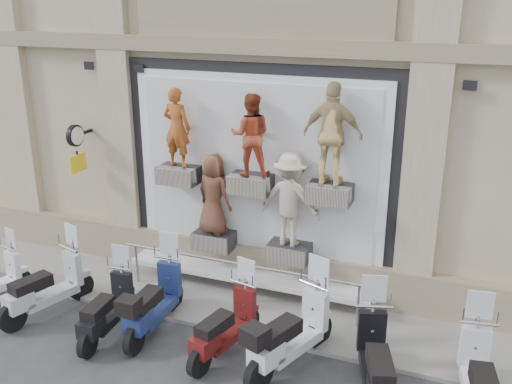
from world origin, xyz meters
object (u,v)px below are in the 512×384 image
clock_sign_bracket (76,142)px  scooter_g (291,320)px  scooter_f (225,315)px  guard_rail (239,284)px  scooter_d (106,298)px  scooter_e (153,290)px  scooter_i (482,368)px  scooter_c (45,276)px  scooter_h (377,349)px

clock_sign_bracket → scooter_g: 6.08m
clock_sign_bracket → scooter_f: bearing=-25.1°
guard_rail → scooter_d: 2.52m
guard_rail → scooter_e: bearing=-128.4°
scooter_f → scooter_i: (3.95, -0.05, 0.07)m
scooter_g → scooter_e: bearing=-162.5°
scooter_f → scooter_c: bearing=-166.7°
guard_rail → scooter_c: scooter_c is taller
clock_sign_bracket → scooter_f: size_ratio=0.54×
guard_rail → scooter_e: (-1.07, -1.35, 0.36)m
scooter_d → scooter_f: size_ratio=0.97×
clock_sign_bracket → scooter_d: clock_sign_bracket is taller
scooter_e → scooter_h: bearing=-8.2°
guard_rail → scooter_d: (-1.76, -1.78, 0.28)m
scooter_f → clock_sign_bracket: bearing=167.4°
guard_rail → scooter_g: scooter_g is taller
scooter_e → scooter_g: bearing=-5.5°
guard_rail → scooter_g: (1.53, -1.47, 0.40)m
scooter_f → scooter_e: bearing=-175.4°
scooter_c → scooter_e: size_ratio=0.99×
scooter_d → scooter_f: 2.18m
guard_rail → scooter_h: size_ratio=2.43×
guard_rail → scooter_g: bearing=-43.9°
scooter_h → scooter_d: bearing=162.7°
scooter_h → clock_sign_bracket: bearing=144.2°
guard_rail → scooter_e: size_ratio=2.51×
scooter_g → scooter_h: size_ratio=1.02×
scooter_c → scooter_h: bearing=15.3°
clock_sign_bracket → scooter_g: (5.43, -1.94, -1.94)m
scooter_f → scooter_h: (2.52, -0.18, 0.08)m
guard_rail → scooter_g: size_ratio=2.38×
scooter_h → scooter_i: (1.42, 0.13, -0.02)m
guard_rail → scooter_g: 2.16m
scooter_e → scooter_f: 1.49m
scooter_c → clock_sign_bracket: bearing=124.2°
scooter_d → scooter_g: (3.28, 0.31, 0.12)m
guard_rail → scooter_d: scooter_d is taller
scooter_g → scooter_i: bearing=17.6°
scooter_d → scooter_i: bearing=-3.3°
guard_rail → clock_sign_bracket: (-3.90, 0.47, 2.34)m
scooter_h → scooter_i: 1.43m
scooter_h → scooter_c: bearing=160.9°
scooter_e → scooter_f: (1.47, -0.20, -0.06)m
guard_rail → scooter_i: (4.35, -1.60, 0.36)m
scooter_g → scooter_h: (1.40, -0.26, -0.02)m
scooter_c → scooter_f: (3.64, 0.05, -0.04)m
scooter_d → scooter_i: (6.11, 0.18, 0.09)m
clock_sign_bracket → scooter_h: size_ratio=0.49×
clock_sign_bracket → guard_rail: bearing=-6.8°
scooter_i → scooter_h: bearing=175.6°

